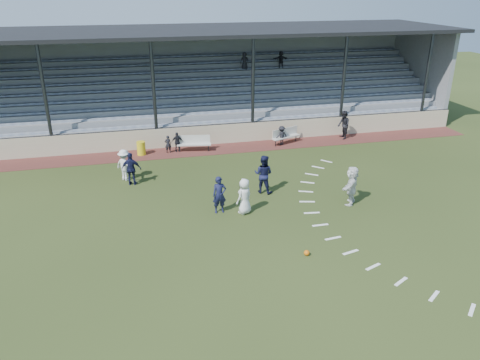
% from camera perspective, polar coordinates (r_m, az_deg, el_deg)
% --- Properties ---
extents(ground, '(90.00, 90.00, 0.00)m').
position_cam_1_polar(ground, '(19.01, 1.76, -6.47)').
color(ground, '#2D3A17').
rests_on(ground, ground).
extents(cinder_track, '(34.00, 2.00, 0.02)m').
position_cam_1_polar(cinder_track, '(28.41, -3.76, 3.71)').
color(cinder_track, '#522521').
rests_on(cinder_track, ground).
extents(retaining_wall, '(34.00, 0.18, 1.20)m').
position_cam_1_polar(retaining_wall, '(29.21, -4.15, 5.46)').
color(retaining_wall, '#C3B596').
rests_on(retaining_wall, ground).
extents(bench_left, '(2.04, 0.78, 0.95)m').
position_cam_1_polar(bench_left, '(28.09, -5.68, 4.66)').
color(bench_left, beige).
rests_on(bench_left, cinder_track).
extents(bench_right, '(2.00, 1.22, 0.95)m').
position_cam_1_polar(bench_right, '(29.49, 5.56, 5.56)').
color(bench_right, beige).
rests_on(bench_right, cinder_track).
extents(trash_bin, '(0.50, 0.50, 0.79)m').
position_cam_1_polar(trash_bin, '(27.96, -11.95, 3.82)').
color(trash_bin, yellow).
rests_on(trash_bin, cinder_track).
extents(football, '(0.21, 0.21, 0.21)m').
position_cam_1_polar(football, '(17.68, 8.13, -8.78)').
color(football, orange).
rests_on(football, ground).
extents(player_white_lead, '(0.94, 0.85, 1.61)m').
position_cam_1_polar(player_white_lead, '(20.24, 0.55, -1.99)').
color(player_white_lead, silver).
rests_on(player_white_lead, ground).
extents(player_navy_lead, '(0.62, 0.42, 1.67)m').
position_cam_1_polar(player_navy_lead, '(20.31, -2.52, -1.83)').
color(player_navy_lead, '#141738').
rests_on(player_navy_lead, ground).
extents(player_navy_mid, '(1.15, 1.09, 1.88)m').
position_cam_1_polar(player_navy_mid, '(22.23, 2.87, 0.72)').
color(player_navy_mid, '#141738').
rests_on(player_navy_mid, ground).
extents(player_white_wing, '(1.18, 1.17, 1.63)m').
position_cam_1_polar(player_white_wing, '(24.39, -13.88, 1.79)').
color(player_white_wing, silver).
rests_on(player_white_wing, ground).
extents(player_navy_wing, '(1.05, 0.62, 1.67)m').
position_cam_1_polar(player_navy_wing, '(23.73, -13.10, 1.32)').
color(player_navy_wing, '#141738').
rests_on(player_navy_wing, ground).
extents(player_white_back, '(1.45, 1.66, 1.81)m').
position_cam_1_polar(player_white_back, '(21.65, 13.45, -0.64)').
color(player_white_back, silver).
rests_on(player_white_back, ground).
extents(official, '(0.76, 0.94, 1.81)m').
position_cam_1_polar(official, '(30.87, 12.51, 6.56)').
color(official, black).
rests_on(official, cinder_track).
extents(sub_left_near, '(0.40, 0.27, 1.05)m').
position_cam_1_polar(sub_left_near, '(27.97, -8.77, 4.34)').
color(sub_left_near, black).
rests_on(sub_left_near, cinder_track).
extents(sub_left_far, '(0.71, 0.33, 1.18)m').
position_cam_1_polar(sub_left_far, '(28.07, -7.64, 4.61)').
color(sub_left_far, black).
rests_on(sub_left_far, cinder_track).
extents(sub_right, '(0.86, 0.61, 1.20)m').
position_cam_1_polar(sub_right, '(29.16, 5.10, 5.44)').
color(sub_right, black).
rests_on(sub_right, cinder_track).
extents(grandstand, '(34.60, 9.00, 6.61)m').
position_cam_1_polar(grandstand, '(33.30, -5.60, 10.45)').
color(grandstand, gray).
rests_on(grandstand, ground).
extents(penalty_arc, '(3.89, 14.63, 0.01)m').
position_cam_1_polar(penalty_arc, '(20.36, 13.07, -4.97)').
color(penalty_arc, white).
rests_on(penalty_arc, ground).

